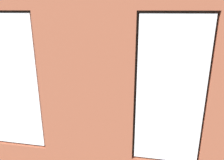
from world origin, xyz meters
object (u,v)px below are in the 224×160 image
(potted_plant_mid_room_small, at_px, (140,88))
(potted_plant_foreground_right, at_px, (61,68))
(media_console, at_px, (22,95))
(tv_flatscreen, at_px, (19,73))
(candle_jar, at_px, (121,97))
(remote_silver, at_px, (105,99))
(table_plant_small, at_px, (108,97))
(papasan_chair, at_px, (106,74))
(couch_left, at_px, (214,106))
(cup_ceramic, at_px, (99,96))
(potted_plant_between_couches, at_px, (157,133))
(potted_plant_by_left_couch, at_px, (190,88))
(coffee_table, at_px, (105,101))
(couch_by_window, at_px, (85,144))

(potted_plant_mid_room_small, bearing_deg, potted_plant_foreground_right, -22.21)
(media_console, xyz_separation_m, tv_flatscreen, (0.00, -0.00, 0.70))
(candle_jar, distance_m, remote_silver, 0.44)
(table_plant_small, distance_m, papasan_chair, 2.39)
(media_console, xyz_separation_m, papasan_chair, (-2.19, -2.04, 0.18))
(couch_left, distance_m, media_console, 5.47)
(cup_ceramic, distance_m, potted_plant_mid_room_small, 1.57)
(couch_left, distance_m, candle_jar, 2.44)
(potted_plant_between_couches, bearing_deg, couch_left, -125.24)
(cup_ceramic, bearing_deg, couch_left, -176.79)
(potted_plant_foreground_right, bearing_deg, potted_plant_by_left_couch, 169.07)
(cup_ceramic, bearing_deg, table_plant_small, 147.36)
(remote_silver, bearing_deg, potted_plant_between_couches, 71.88)
(coffee_table, height_order, cup_ceramic, cup_ceramic)
(couch_left, xyz_separation_m, cup_ceramic, (3.05, 0.17, 0.14))
(coffee_table, xyz_separation_m, table_plant_small, (-0.12, 0.11, 0.17))
(couch_by_window, relative_size, coffee_table, 1.13)
(potted_plant_foreground_right, bearing_deg, couch_by_window, 117.51)
(table_plant_small, xyz_separation_m, remote_silver, (0.12, -0.11, -0.11))
(candle_jar, height_order, potted_plant_by_left_couch, candle_jar)
(potted_plant_between_couches, bearing_deg, potted_plant_mid_room_small, -81.85)
(table_plant_small, distance_m, potted_plant_by_left_couch, 2.91)
(couch_by_window, height_order, potted_plant_mid_room_small, couch_by_window)
(papasan_chair, height_order, potted_plant_mid_room_small, papasan_chair)
(tv_flatscreen, height_order, potted_plant_foreground_right, tv_flatscreen)
(table_plant_small, height_order, potted_plant_foreground_right, potted_plant_foreground_right)
(remote_silver, bearing_deg, media_console, -57.11)
(candle_jar, bearing_deg, media_console, -1.05)
(couch_left, relative_size, potted_plant_foreground_right, 1.73)
(couch_left, height_order, coffee_table, couch_left)
(couch_by_window, height_order, potted_plant_between_couches, potted_plant_between_couches)
(cup_ceramic, xyz_separation_m, candle_jar, (-0.61, -0.04, -0.00))
(tv_flatscreen, bearing_deg, couch_left, -179.20)
(remote_silver, bearing_deg, candle_jar, 143.36)
(potted_plant_by_left_couch, bearing_deg, potted_plant_mid_room_small, 13.65)
(candle_jar, relative_size, potted_plant_mid_room_small, 0.16)
(couch_by_window, xyz_separation_m, cup_ceramic, (0.22, -2.04, 0.14))
(cup_ceramic, distance_m, potted_plant_foreground_right, 3.23)
(potted_plant_by_left_couch, bearing_deg, potted_plant_foreground_right, -10.93)
(couch_left, bearing_deg, table_plant_small, -85.43)
(table_plant_small, height_order, remote_silver, table_plant_small)
(coffee_table, distance_m, candle_jar, 0.45)
(couch_by_window, distance_m, cup_ceramic, 2.05)
(couch_left, relative_size, potted_plant_mid_room_small, 3.24)
(papasan_chair, bearing_deg, tv_flatscreen, 42.97)
(couch_by_window, xyz_separation_m, potted_plant_foreground_right, (2.33, -4.48, 0.22))
(potted_plant_foreground_right, bearing_deg, papasan_chair, 170.78)
(cup_ceramic, distance_m, candle_jar, 0.61)
(couch_by_window, relative_size, potted_plant_foreground_right, 1.63)
(couch_by_window, height_order, table_plant_small, couch_by_window)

